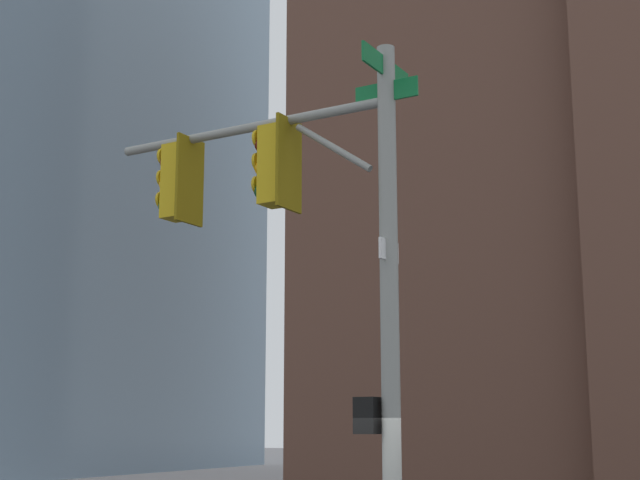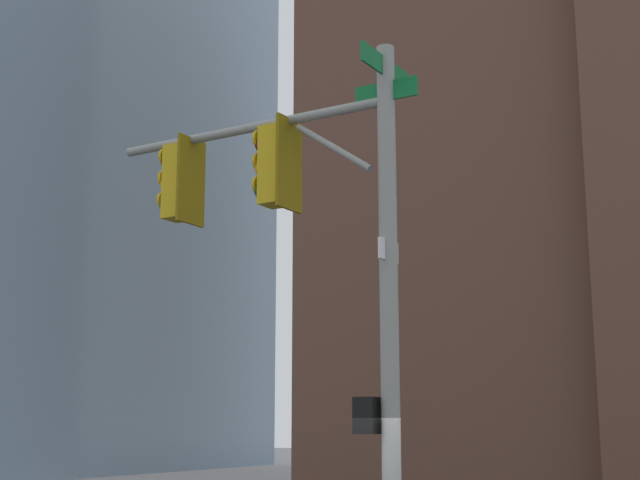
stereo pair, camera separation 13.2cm
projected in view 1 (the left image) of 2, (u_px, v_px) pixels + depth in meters
name	position (u px, v px, depth m)	size (l,w,h in m)	color
signal_pole_assembly	(298.00, 238.00, 11.10)	(1.18, 4.37, 6.80)	gray
building_brick_midblock	(569.00, 92.00, 44.20)	(23.81, 18.38, 36.37)	brown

